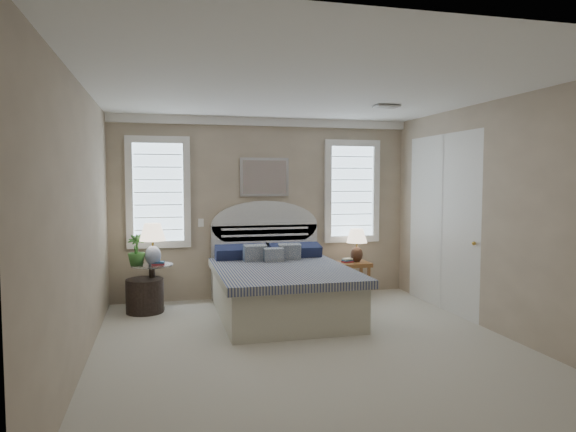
% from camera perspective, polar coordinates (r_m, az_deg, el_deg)
% --- Properties ---
extents(floor, '(4.50, 5.00, 0.01)m').
position_cam_1_polar(floor, '(5.62, 2.55, -14.41)').
color(floor, '#BBB2A0').
rests_on(floor, ground).
extents(ceiling, '(4.50, 5.00, 0.01)m').
position_cam_1_polar(ceiling, '(5.41, 2.64, 13.86)').
color(ceiling, white).
rests_on(ceiling, wall_back).
extents(wall_back, '(4.50, 0.02, 2.70)m').
position_cam_1_polar(wall_back, '(7.77, -2.67, 0.87)').
color(wall_back, tan).
rests_on(wall_back, floor).
extents(wall_left, '(0.02, 5.00, 2.70)m').
position_cam_1_polar(wall_left, '(5.18, -22.03, -0.98)').
color(wall_left, tan).
rests_on(wall_left, floor).
extents(wall_right, '(0.02, 5.00, 2.70)m').
position_cam_1_polar(wall_right, '(6.36, 22.41, -0.12)').
color(wall_right, tan).
rests_on(wall_right, floor).
extents(crown_molding, '(4.50, 0.08, 0.12)m').
position_cam_1_polar(crown_molding, '(7.77, -2.64, 10.40)').
color(crown_molding, white).
rests_on(crown_molding, wall_back).
extents(hvac_vent, '(0.30, 0.20, 0.02)m').
position_cam_1_polar(hvac_vent, '(6.57, 10.88, 11.87)').
color(hvac_vent, '#B2B2B2').
rests_on(hvac_vent, ceiling).
extents(switch_plate, '(0.08, 0.01, 0.12)m').
position_cam_1_polar(switch_plate, '(7.64, -9.65, -0.74)').
color(switch_plate, white).
rests_on(switch_plate, wall_back).
extents(window_left, '(0.90, 0.06, 1.60)m').
position_cam_1_polar(window_left, '(7.59, -14.21, 2.57)').
color(window_left, '#ABC7D8').
rests_on(window_left, wall_back).
extents(window_right, '(0.90, 0.06, 1.60)m').
position_cam_1_polar(window_right, '(8.13, 7.08, 2.75)').
color(window_right, '#ABC7D8').
rests_on(window_right, wall_back).
extents(painting, '(0.74, 0.04, 0.58)m').
position_cam_1_polar(painting, '(7.72, -2.62, 4.34)').
color(painting, silver).
rests_on(painting, wall_back).
extents(closet_door, '(0.02, 1.80, 2.40)m').
position_cam_1_polar(closet_door, '(7.36, 16.71, -0.64)').
color(closet_door, white).
rests_on(closet_door, floor).
extents(bed, '(1.72, 2.28, 1.47)m').
position_cam_1_polar(bed, '(6.88, -0.92, -7.64)').
color(bed, beige).
rests_on(bed, floor).
extents(side_table_left, '(0.56, 0.56, 0.63)m').
position_cam_1_polar(side_table_left, '(7.29, -14.85, -7.11)').
color(side_table_left, black).
rests_on(side_table_left, floor).
extents(nightstand_right, '(0.50, 0.40, 0.53)m').
position_cam_1_polar(nightstand_right, '(7.91, 7.19, -6.14)').
color(nightstand_right, olive).
rests_on(nightstand_right, floor).
extents(floor_pot, '(0.66, 0.66, 0.45)m').
position_cam_1_polar(floor_pot, '(7.22, -15.62, -8.52)').
color(floor_pot, black).
rests_on(floor_pot, floor).
extents(lamp_left, '(0.38, 0.38, 0.57)m').
position_cam_1_polar(lamp_left, '(7.16, -14.81, -2.52)').
color(lamp_left, silver).
rests_on(lamp_left, side_table_left).
extents(lamp_right, '(0.41, 0.41, 0.51)m').
position_cam_1_polar(lamp_right, '(7.88, 7.65, -2.83)').
color(lamp_right, black).
rests_on(lamp_right, nightstand_right).
extents(potted_plant, '(0.25, 0.25, 0.41)m').
position_cam_1_polar(potted_plant, '(7.18, -16.50, -3.66)').
color(potted_plant, '#3A762F').
rests_on(potted_plant, side_table_left).
extents(books_left, '(0.18, 0.14, 0.05)m').
position_cam_1_polar(books_left, '(7.17, -14.22, -5.12)').
color(books_left, maroon).
rests_on(books_left, side_table_left).
extents(books_right, '(0.18, 0.16, 0.06)m').
position_cam_1_polar(books_right, '(7.84, 6.62, -4.92)').
color(books_right, maroon).
rests_on(books_right, nightstand_right).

